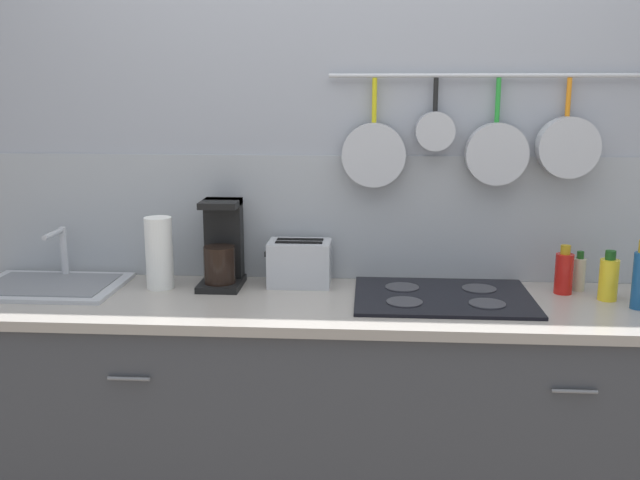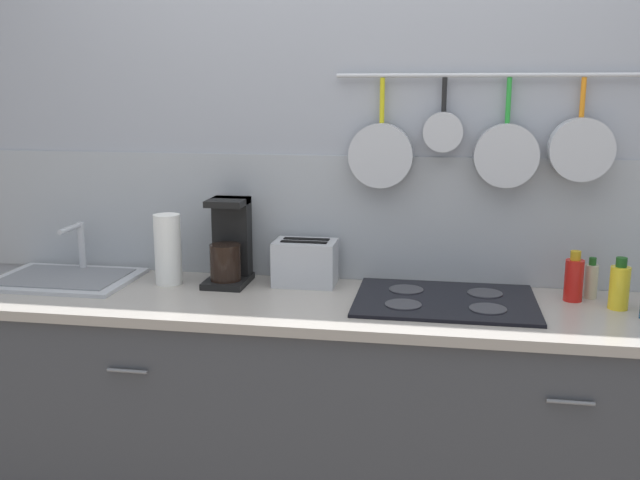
{
  "view_description": "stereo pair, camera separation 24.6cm",
  "coord_description": "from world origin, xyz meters",
  "px_view_note": "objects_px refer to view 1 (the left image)",
  "views": [
    {
      "loc": [
        0.06,
        -2.41,
        1.62
      ],
      "look_at": [
        -0.11,
        0.0,
        1.1
      ],
      "focal_mm": 40.0,
      "sensor_mm": 36.0,
      "label": 1
    },
    {
      "loc": [
        0.31,
        -2.38,
        1.62
      ],
      "look_at": [
        -0.11,
        0.0,
        1.1
      ],
      "focal_mm": 40.0,
      "sensor_mm": 36.0,
      "label": 2
    }
  ],
  "objects_px": {
    "bottle_sesame_oil": "(609,278)",
    "bottle_cooking_wine": "(640,279)",
    "paper_towel_roll": "(159,253)",
    "bottle_olive_oil": "(564,272)",
    "bottle_hot_sauce": "(579,273)",
    "coffee_maker": "(222,250)",
    "toaster": "(300,263)"
  },
  "relations": [
    {
      "from": "toaster",
      "to": "bottle_olive_oil",
      "type": "xyz_separation_m",
      "value": [
        0.97,
        -0.05,
        -0.01
      ]
    },
    {
      "from": "bottle_olive_oil",
      "to": "bottle_sesame_oil",
      "type": "xyz_separation_m",
      "value": [
        0.13,
        -0.07,
        -0.0
      ]
    },
    {
      "from": "toaster",
      "to": "bottle_sesame_oil",
      "type": "xyz_separation_m",
      "value": [
        1.1,
        -0.12,
        -0.01
      ]
    },
    {
      "from": "toaster",
      "to": "bottle_sesame_oil",
      "type": "relative_size",
      "value": 1.4
    },
    {
      "from": "bottle_cooking_wine",
      "to": "toaster",
      "type": "bearing_deg",
      "value": 169.4
    },
    {
      "from": "paper_towel_roll",
      "to": "bottle_cooking_wine",
      "type": "bearing_deg",
      "value": -4.79
    },
    {
      "from": "bottle_hot_sauce",
      "to": "paper_towel_roll",
      "type": "bearing_deg",
      "value": -177.32
    },
    {
      "from": "coffee_maker",
      "to": "bottle_hot_sauce",
      "type": "height_order",
      "value": "coffee_maker"
    },
    {
      "from": "toaster",
      "to": "bottle_hot_sauce",
      "type": "bearing_deg",
      "value": -0.29
    },
    {
      "from": "coffee_maker",
      "to": "bottle_olive_oil",
      "type": "relative_size",
      "value": 1.82
    },
    {
      "from": "bottle_sesame_oil",
      "to": "coffee_maker",
      "type": "bearing_deg",
      "value": 175.78
    },
    {
      "from": "bottle_hot_sauce",
      "to": "bottle_sesame_oil",
      "type": "height_order",
      "value": "bottle_sesame_oil"
    },
    {
      "from": "toaster",
      "to": "bottle_olive_oil",
      "type": "bearing_deg",
      "value": -2.94
    },
    {
      "from": "bottle_hot_sauce",
      "to": "coffee_maker",
      "type": "bearing_deg",
      "value": -179.36
    },
    {
      "from": "coffee_maker",
      "to": "bottle_hot_sauce",
      "type": "distance_m",
      "value": 1.33
    },
    {
      "from": "coffee_maker",
      "to": "toaster",
      "type": "xyz_separation_m",
      "value": [
        0.29,
        0.02,
        -0.05
      ]
    },
    {
      "from": "bottle_olive_oil",
      "to": "bottle_sesame_oil",
      "type": "bearing_deg",
      "value": -28.51
    },
    {
      "from": "bottle_hot_sauce",
      "to": "bottle_sesame_oil",
      "type": "relative_size",
      "value": 0.83
    },
    {
      "from": "toaster",
      "to": "paper_towel_roll",
      "type": "bearing_deg",
      "value": -171.42
    },
    {
      "from": "bottle_olive_oil",
      "to": "bottle_sesame_oil",
      "type": "relative_size",
      "value": 1.0
    },
    {
      "from": "paper_towel_roll",
      "to": "bottle_olive_oil",
      "type": "bearing_deg",
      "value": 1.09
    },
    {
      "from": "bottle_hot_sauce",
      "to": "bottle_cooking_wine",
      "type": "relative_size",
      "value": 0.62
    },
    {
      "from": "bottle_cooking_wine",
      "to": "coffee_maker",
      "type": "bearing_deg",
      "value": 172.24
    },
    {
      "from": "bottle_olive_oil",
      "to": "bottle_sesame_oil",
      "type": "height_order",
      "value": "same"
    },
    {
      "from": "bottle_olive_oil",
      "to": "bottle_hot_sauce",
      "type": "height_order",
      "value": "bottle_olive_oil"
    },
    {
      "from": "paper_towel_roll",
      "to": "coffee_maker",
      "type": "bearing_deg",
      "value": 14.42
    },
    {
      "from": "paper_towel_roll",
      "to": "bottle_hot_sauce",
      "type": "distance_m",
      "value": 1.56
    },
    {
      "from": "toaster",
      "to": "bottle_hot_sauce",
      "type": "height_order",
      "value": "toaster"
    },
    {
      "from": "bottle_cooking_wine",
      "to": "bottle_hot_sauce",
      "type": "bearing_deg",
      "value": 122.69
    },
    {
      "from": "bottle_hot_sauce",
      "to": "bottle_cooking_wine",
      "type": "height_order",
      "value": "bottle_cooking_wine"
    },
    {
      "from": "bottle_sesame_oil",
      "to": "bottle_cooking_wine",
      "type": "bearing_deg",
      "value": -54.16
    },
    {
      "from": "coffee_maker",
      "to": "bottle_hot_sauce",
      "type": "xyz_separation_m",
      "value": [
        1.33,
        0.01,
        -0.07
      ]
    }
  ]
}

